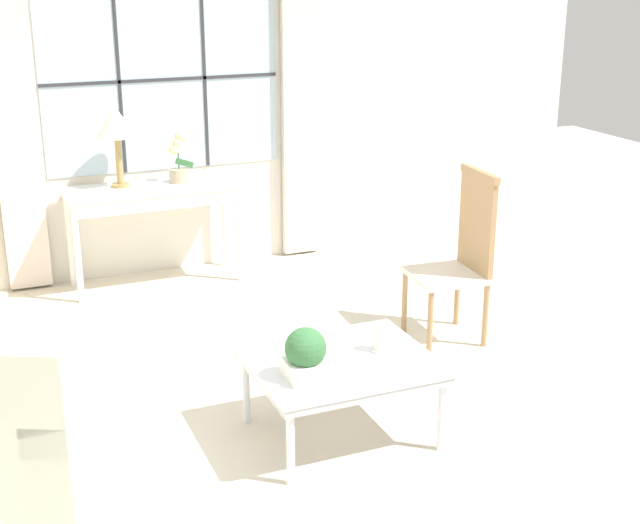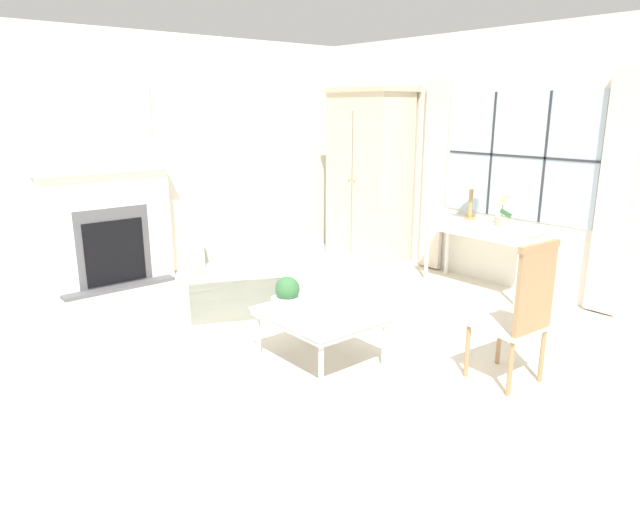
# 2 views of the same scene
# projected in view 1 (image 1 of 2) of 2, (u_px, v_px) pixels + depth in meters

# --- Properties ---
(ground_plane) EXTENTS (14.00, 14.00, 0.00)m
(ground_plane) POSITION_uv_depth(u_px,v_px,m) (321.00, 450.00, 4.42)
(ground_plane) COLOR beige
(wall_back_windowed) EXTENTS (7.20, 0.14, 2.80)m
(wall_back_windowed) POSITION_uv_depth(u_px,v_px,m) (162.00, 91.00, 6.61)
(wall_back_windowed) COLOR silver
(wall_back_windowed) RESTS_ON ground_plane
(console_table) EXTENTS (1.27, 0.46, 0.75)m
(console_table) POSITION_uv_depth(u_px,v_px,m) (153.00, 198.00, 6.50)
(console_table) COLOR white
(console_table) RESTS_ON ground_plane
(table_lamp) EXTENTS (0.29, 0.29, 0.58)m
(table_lamp) POSITION_uv_depth(u_px,v_px,m) (116.00, 125.00, 6.30)
(table_lamp) COLOR #9E7F47
(table_lamp) RESTS_ON console_table
(potted_orchid) EXTENTS (0.19, 0.15, 0.38)m
(potted_orchid) POSITION_uv_depth(u_px,v_px,m) (179.00, 162.00, 6.54)
(potted_orchid) COLOR tan
(potted_orchid) RESTS_ON console_table
(armchair_upholstered) EXTENTS (1.14, 1.19, 0.86)m
(armchair_upholstered) POSITION_uv_depth(u_px,v_px,m) (12.00, 435.00, 4.01)
(armchair_upholstered) COLOR beige
(armchair_upholstered) RESTS_ON ground_plane
(side_chair_wooden) EXTENTS (0.47, 0.47, 1.09)m
(side_chair_wooden) POSITION_uv_depth(u_px,v_px,m) (463.00, 249.00, 5.57)
(side_chair_wooden) COLOR beige
(side_chair_wooden) RESTS_ON ground_plane
(coffee_table) EXTENTS (0.89, 0.74, 0.43)m
(coffee_table) POSITION_uv_depth(u_px,v_px,m) (341.00, 366.00, 4.43)
(coffee_table) COLOR silver
(coffee_table) RESTS_ON ground_plane
(potted_plant_small) EXTENTS (0.20, 0.20, 0.25)m
(potted_plant_small) POSITION_uv_depth(u_px,v_px,m) (306.00, 354.00, 4.18)
(potted_plant_small) COLOR white
(potted_plant_small) RESTS_ON coffee_table
(pillar_candle) EXTENTS (0.11, 0.11, 0.15)m
(pillar_candle) POSITION_uv_depth(u_px,v_px,m) (381.00, 339.00, 4.49)
(pillar_candle) COLOR silver
(pillar_candle) RESTS_ON coffee_table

